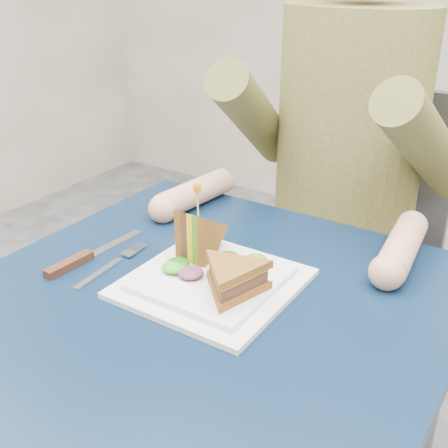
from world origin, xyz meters
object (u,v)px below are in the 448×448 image
Objects in this scene: diner at (349,109)px; knife at (78,260)px; chair at (351,240)px; fork at (110,266)px; table at (204,337)px; sandwich_upright at (198,237)px; sandwich_flat at (233,278)px; plate at (212,281)px.

knife is (-0.25, -0.60, -0.18)m from diner.
fork is (-0.19, -0.69, 0.19)m from chair.
chair is at bearing 74.70° from fork.
table is 0.17m from sandwich_upright.
diner is at bearing 95.14° from sandwich_flat.
chair reaches higher than knife.
fork is (-0.24, -0.02, -0.04)m from sandwich_flat.
knife is (-0.18, -0.11, -0.05)m from sandwich_upright.
diner is 3.36× the size of knife.
fork is (-0.19, -0.01, 0.08)m from table.
sandwich_flat is at bearing 7.99° from knife.
chair is 3.58× the size of plate.
chair is at bearing 90.00° from table.
table is 4.18× the size of sandwich_flat.
sandwich_flat is at bearing 10.68° from table.
table is 3.38× the size of knife.
table is 1.01× the size of diner.
plate is 1.45× the size of fork.
plate is 0.19m from fork.
plate is at bearing -90.46° from chair.
chair is 0.71m from sandwich_flat.
chair is at bearing 70.87° from knife.
sandwich_flat reaches higher than plate.
plate is 1.95× the size of sandwich_upright.
diner reaches higher than table.
knife is at bearing -172.56° from table.
sandwich_flat is 0.81× the size of knife.
plate is 1.45× the size of sandwich_flat.
table is 0.62m from diner.
sandwich_upright is (-0.06, 0.08, 0.13)m from table.
fork is 0.81× the size of knife.
sandwich_upright is (-0.06, 0.05, 0.05)m from plate.
table is at bearing -50.98° from sandwich_upright.
diner is 0.63m from fork.
plate is 1.17× the size of knife.
diner is 4.15× the size of sandwich_flat.
table is at bearing -90.00° from diner.
fork is at bearing -176.19° from table.
sandwich_upright is (-0.06, -0.48, -0.13)m from diner.
sandwich_flat reaches higher than table.
table is at bearing 3.81° from fork.
sandwich_upright is at bearing -97.56° from diner.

